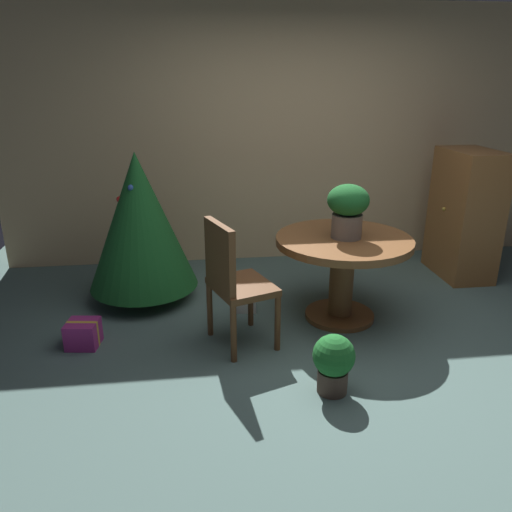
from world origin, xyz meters
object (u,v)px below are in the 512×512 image
Objects in this scene: wooden_chair_left at (233,278)px; gift_box_cream at (246,303)px; round_dining_table at (343,259)px; potted_plant at (333,361)px; flower_vase at (348,208)px; gift_box_purple at (83,334)px; holiday_tree at (140,221)px; wooden_cabinet at (465,214)px.

gift_box_cream is (0.16, 0.57, -0.48)m from wooden_chair_left.
round_dining_table reaches higher than potted_plant.
flower_vase is 1.07× the size of potted_plant.
potted_plant is (0.57, -0.67, -0.32)m from wooden_chair_left.
round_dining_table is 5.51× the size of gift_box_cream.
wooden_chair_left is 3.79× the size of gift_box_purple.
wooden_chair_left is at bearing 130.51° from potted_plant.
gift_box_cream is at bearing -21.36° from holiday_tree.
flower_vase is at bearing 70.56° from potted_plant.
potted_plant is (1.69, -0.79, 0.12)m from gift_box_purple.
holiday_tree is (-0.72, 0.92, 0.19)m from wooden_chair_left.
round_dining_table is 1.13× the size of wooden_chair_left.
wooden_cabinet reaches higher than flower_vase.
holiday_tree is at bearing 63.91° from gift_box_purple.
potted_plant is at bearing -108.71° from round_dining_table.
holiday_tree is 6.72× the size of gift_box_cream.
potted_plant is at bearing -109.44° from flower_vase.
round_dining_table is at bearing 155.81° from flower_vase.
flower_vase reaches higher than wooden_chair_left.
gift_box_cream is at bearing -165.84° from wooden_cabinet.
potted_plant reaches higher than gift_box_cream.
gift_box_cream is at bearing 74.61° from wooden_chair_left.
wooden_cabinet is at bearing 14.16° from gift_box_cream.
wooden_cabinet is (2.22, 0.56, 0.57)m from gift_box_cream.
holiday_tree is at bearing -176.02° from wooden_cabinet.
wooden_chair_left is 1.20m from gift_box_purple.
gift_box_purple is 1.35m from gift_box_cream.
flower_vase is at bearing 5.76° from gift_box_purple.
holiday_tree is 1.16m from gift_box_cream.
wooden_cabinet is at bearing 3.98° from holiday_tree.
holiday_tree is at bearing 128.22° from wooden_chair_left.
potted_plant is at bearing -25.18° from gift_box_purple.
round_dining_table reaches higher than gift_box_purple.
wooden_cabinet is at bearing 29.06° from flower_vase.
round_dining_table is 0.92m from gift_box_cream.
wooden_cabinet is (1.45, 0.81, -0.32)m from flower_vase.
gift_box_purple is (-0.39, -0.80, -0.63)m from holiday_tree.
wooden_cabinet is (2.38, 1.13, 0.09)m from wooden_chair_left.
flower_vase is at bearing -19.72° from holiday_tree.
wooden_chair_left is 0.76m from gift_box_cream.
round_dining_table reaches higher than gift_box_cream.
wooden_chair_left is at bearing -6.22° from gift_box_purple.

